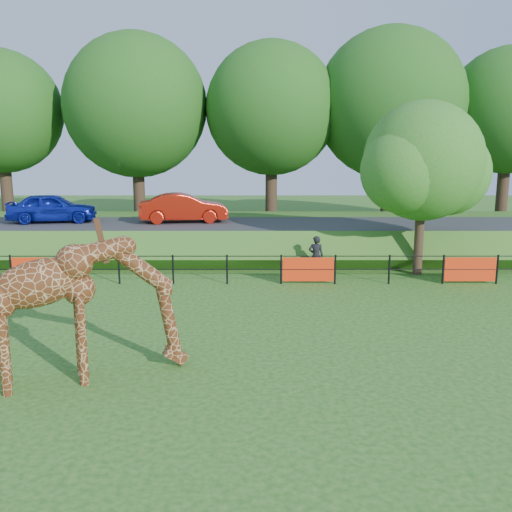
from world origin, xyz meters
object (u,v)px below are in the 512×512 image
object	(u,v)px
car_blue	(52,208)
visitor	(316,256)
car_red	(184,208)
tree_east	(425,166)
giraffe	(86,310)

from	to	relation	value
car_blue	visitor	size ratio (longest dim) A/B	2.56
car_blue	car_red	distance (m)	6.27
car_blue	tree_east	world-z (taller)	tree_east
car_red	tree_east	xyz separation A→B (m)	(9.98, -4.92, 2.17)
giraffe	visitor	distance (m)	11.71
tree_east	giraffe	bearing A→B (deg)	-134.72
giraffe	car_red	distance (m)	15.25
visitor	car_red	bearing A→B (deg)	-36.64
giraffe	tree_east	xyz separation A→B (m)	(10.22, 10.32, 2.70)
giraffe	car_red	xyz separation A→B (m)	(0.24, 15.24, 0.52)
giraffe	car_blue	bearing A→B (deg)	90.04
giraffe	car_blue	distance (m)	16.38
car_red	visitor	world-z (taller)	car_red
giraffe	car_red	world-z (taller)	giraffe
car_blue	tree_east	distance (m)	17.11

